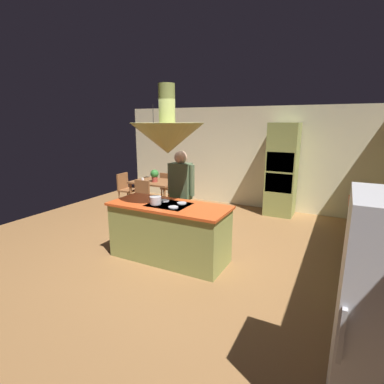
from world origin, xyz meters
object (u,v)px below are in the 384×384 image
at_px(kitchen_island, 169,232).
at_px(canister_flour, 380,224).
at_px(person_at_island, 181,191).
at_px(chair_at_corner, 126,187).
at_px(dining_table, 155,185).
at_px(potted_plant_on_table, 155,175).
at_px(microwave_on_counter, 373,195).
at_px(canister_sugar, 379,217).
at_px(chair_facing_island, 140,197).
at_px(chair_by_back_wall, 169,186).
at_px(cooking_pot_on_cooktop, 155,200).
at_px(canister_tea, 378,213).
at_px(oven_tower, 282,170).
at_px(cup_on_table, 143,180).

height_order(kitchen_island, canister_flour, canister_flour).
distance_m(person_at_island, chair_at_corner, 2.89).
distance_m(dining_table, potted_plant_on_table, 0.29).
bearing_deg(canister_flour, dining_table, 157.43).
bearing_deg(microwave_on_counter, canister_sugar, -90.00).
distance_m(chair_facing_island, chair_by_back_wall, 1.26).
height_order(person_at_island, canister_flour, person_at_island).
bearing_deg(dining_table, person_at_island, -42.83).
height_order(kitchen_island, potted_plant_on_table, potted_plant_on_table).
distance_m(kitchen_island, potted_plant_on_table, 2.64).
relative_size(canister_flour, cooking_pot_on_cooktop, 0.86).
height_order(canister_tea, microwave_on_counter, microwave_on_counter).
distance_m(dining_table, canister_flour, 4.93).
xyz_separation_m(chair_by_back_wall, potted_plant_on_table, (0.05, -0.72, 0.42)).
xyz_separation_m(canister_flour, microwave_on_counter, (0.00, 1.29, 0.06)).
relative_size(chair_at_corner, canister_sugar, 4.05).
bearing_deg(canister_flour, cooking_pot_on_cooktop, -173.48).
bearing_deg(canister_sugar, chair_by_back_wall, 152.77).
relative_size(oven_tower, canister_sugar, 10.05).
bearing_deg(oven_tower, kitchen_island, -108.74).
distance_m(canister_flour, microwave_on_counter, 1.29).
height_order(oven_tower, chair_by_back_wall, oven_tower).
distance_m(kitchen_island, canister_sugar, 2.92).
xyz_separation_m(dining_table, chair_by_back_wall, (0.00, 0.63, -0.15)).
xyz_separation_m(cup_on_table, cooking_pot_on_cooktop, (1.76, -2.03, 0.19)).
bearing_deg(chair_at_corner, oven_tower, -72.96).
xyz_separation_m(person_at_island, chair_by_back_wall, (-1.54, 2.06, -0.47)).
xyz_separation_m(oven_tower, canister_flour, (1.74, -3.03, -0.09)).
xyz_separation_m(oven_tower, chair_by_back_wall, (-2.80, -0.51, -0.58)).
bearing_deg(cooking_pot_on_cooktop, canister_tea, 13.18).
relative_size(kitchen_island, potted_plant_on_table, 6.42).
distance_m(person_at_island, canister_flour, 3.03).
height_order(dining_table, cup_on_table, cup_on_table).
distance_m(oven_tower, cup_on_table, 3.32).
height_order(person_at_island, potted_plant_on_table, person_at_island).
bearing_deg(cup_on_table, potted_plant_on_table, 22.95).
bearing_deg(person_at_island, chair_by_back_wall, 126.82).
distance_m(microwave_on_counter, cooking_pot_on_cooktop, 3.42).
height_order(dining_table, person_at_island, person_at_island).
height_order(chair_by_back_wall, chair_at_corner, same).
bearing_deg(chair_facing_island, potted_plant_on_table, 84.68).
height_order(dining_table, cooking_pot_on_cooktop, cooking_pot_on_cooktop).
height_order(chair_at_corner, cup_on_table, chair_at_corner).
bearing_deg(chair_facing_island, canister_flour, -15.49).
relative_size(kitchen_island, person_at_island, 1.14).
bearing_deg(cup_on_table, chair_at_corner, 163.91).
xyz_separation_m(canister_flour, cooking_pot_on_cooktop, (-3.00, -0.34, 0.00)).
bearing_deg(dining_table, chair_by_back_wall, 90.00).
bearing_deg(person_at_island, potted_plant_on_table, 138.04).
relative_size(canister_sugar, cooking_pot_on_cooktop, 1.19).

